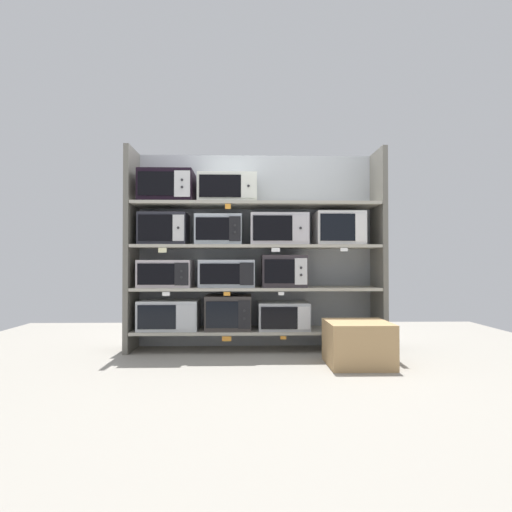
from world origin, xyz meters
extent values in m
cube|color=gray|center=(0.00, -1.00, -0.01)|extent=(6.41, 6.00, 0.02)
cube|color=#9EA3A8|center=(0.00, 0.24, 1.00)|extent=(2.61, 0.04, 1.99)
cube|color=#68645B|center=(-1.23, 0.00, 1.00)|extent=(0.05, 0.43, 1.99)
cube|color=#68645B|center=(1.23, 0.00, 1.00)|extent=(0.05, 0.43, 1.99)
cube|color=#ADA899|center=(0.00, 0.00, 0.19)|extent=(2.41, 0.43, 0.03)
cube|color=#B7BBBF|center=(-0.86, 0.00, 0.35)|extent=(0.58, 0.39, 0.29)
cube|color=black|center=(-0.94, -0.20, 0.35)|extent=(0.36, 0.01, 0.23)
cube|color=#B7BBBF|center=(-0.67, -0.20, 0.35)|extent=(0.18, 0.01, 0.23)
cube|color=#332F2C|center=(-0.27, 0.00, 0.37)|extent=(0.44, 0.42, 0.34)
cube|color=black|center=(-0.32, -0.22, 0.37)|extent=(0.30, 0.01, 0.25)
cube|color=black|center=(-0.12, -0.21, 0.37)|extent=(0.11, 0.01, 0.27)
cylinder|color=#262628|center=(-0.12, -0.22, 0.34)|extent=(0.02, 0.01, 0.02)
cylinder|color=#262628|center=(-0.12, -0.22, 0.41)|extent=(0.02, 0.01, 0.02)
cube|color=#A2A5A9|center=(0.27, 0.00, 0.34)|extent=(0.50, 0.42, 0.27)
cube|color=black|center=(0.21, -0.21, 0.34)|extent=(0.35, 0.01, 0.21)
cube|color=silver|center=(0.45, -0.21, 0.34)|extent=(0.12, 0.01, 0.22)
cube|color=orange|center=(-0.28, -0.22, 0.15)|extent=(0.09, 0.00, 0.05)
cube|color=orange|center=(0.25, -0.22, 0.16)|extent=(0.06, 0.00, 0.03)
cube|color=#ADA899|center=(0.00, 0.00, 0.61)|extent=(2.41, 0.43, 0.03)
cube|color=#BEB3B7|center=(-0.89, 0.00, 0.76)|extent=(0.51, 0.39, 0.27)
cube|color=black|center=(-0.95, -0.20, 0.76)|extent=(0.35, 0.01, 0.20)
cube|color=black|center=(-0.71, -0.20, 0.76)|extent=(0.13, 0.01, 0.21)
cylinder|color=#262628|center=(-0.71, -0.21, 0.73)|extent=(0.02, 0.01, 0.02)
cylinder|color=#262628|center=(-0.71, -0.21, 0.79)|extent=(0.02, 0.01, 0.02)
cube|color=#B0B8C2|center=(-0.29, 0.00, 0.76)|extent=(0.55, 0.34, 0.27)
cube|color=black|center=(-0.35, -0.17, 0.76)|extent=(0.38, 0.01, 0.20)
cube|color=black|center=(-0.09, -0.17, 0.76)|extent=(0.13, 0.01, 0.22)
cube|color=#352E33|center=(0.28, 0.00, 0.78)|extent=(0.44, 0.36, 0.32)
cube|color=black|center=(0.22, -0.18, 0.78)|extent=(0.29, 0.01, 0.23)
cube|color=silver|center=(0.43, -0.18, 0.78)|extent=(0.12, 0.01, 0.25)
cylinder|color=#262628|center=(0.43, -0.19, 0.75)|extent=(0.02, 0.01, 0.02)
cylinder|color=#262628|center=(0.43, -0.19, 0.82)|extent=(0.02, 0.01, 0.02)
cube|color=white|center=(-0.85, -0.22, 0.57)|extent=(0.07, 0.00, 0.04)
cube|color=orange|center=(-0.28, -0.22, 0.57)|extent=(0.06, 0.00, 0.03)
cube|color=white|center=(0.23, -0.22, 0.57)|extent=(0.06, 0.00, 0.03)
cube|color=#ADA899|center=(0.00, 0.00, 1.03)|extent=(2.41, 0.43, 0.03)
cube|color=#2B2B35|center=(-0.91, 0.00, 1.20)|extent=(0.46, 0.35, 0.31)
cube|color=black|center=(-0.96, -0.18, 1.20)|extent=(0.33, 0.01, 0.25)
cube|color=silver|center=(-0.74, -0.18, 1.20)|extent=(0.11, 0.01, 0.25)
cylinder|color=#262628|center=(-0.74, -0.19, 1.20)|extent=(0.02, 0.01, 0.02)
cube|color=#B0BAC3|center=(-0.37, 0.00, 1.19)|extent=(0.45, 0.37, 0.30)
cube|color=black|center=(-0.42, -0.19, 1.19)|extent=(0.32, 0.01, 0.22)
cube|color=black|center=(-0.21, -0.19, 1.19)|extent=(0.11, 0.01, 0.24)
cylinder|color=#262628|center=(-0.21, -0.20, 1.16)|extent=(0.02, 0.01, 0.02)
cylinder|color=#262628|center=(-0.21, -0.20, 1.22)|extent=(0.02, 0.01, 0.02)
cube|color=#BCB8BD|center=(0.22, 0.00, 1.19)|extent=(0.56, 0.42, 0.31)
cube|color=black|center=(0.15, -0.22, 1.19)|extent=(0.37, 0.01, 0.24)
cube|color=#BCB8BD|center=(0.42, -0.21, 1.19)|extent=(0.15, 0.01, 0.25)
cylinder|color=#262628|center=(0.42, -0.22, 1.19)|extent=(0.02, 0.01, 0.02)
cube|color=silver|center=(0.83, 0.00, 1.20)|extent=(0.47, 0.39, 0.33)
cube|color=black|center=(0.78, -0.20, 1.20)|extent=(0.33, 0.01, 0.26)
cube|color=silver|center=(1.00, -0.20, 1.20)|extent=(0.11, 0.01, 0.26)
cube|color=beige|center=(-0.89, -0.22, 0.98)|extent=(0.08, 0.00, 0.05)
cube|color=white|center=(0.18, -0.22, 0.99)|extent=(0.08, 0.00, 0.04)
cube|color=white|center=(0.83, -0.22, 0.99)|extent=(0.07, 0.00, 0.03)
cube|color=#ADA899|center=(0.00, 0.00, 1.44)|extent=(2.41, 0.43, 0.03)
cube|color=black|center=(-0.88, 0.00, 1.61)|extent=(0.52, 0.41, 0.31)
cube|color=black|center=(-0.95, -0.21, 1.61)|extent=(0.34, 0.01, 0.23)
cube|color=silver|center=(-0.71, -0.21, 1.61)|extent=(0.15, 0.01, 0.25)
cylinder|color=#262628|center=(-0.71, -0.22, 1.58)|extent=(0.02, 0.01, 0.02)
cylinder|color=#262628|center=(-0.71, -0.22, 1.65)|extent=(0.02, 0.01, 0.02)
cube|color=silver|center=(-0.28, 0.00, 1.60)|extent=(0.58, 0.33, 0.29)
cube|color=black|center=(-0.35, -0.17, 1.60)|extent=(0.40, 0.01, 0.22)
cube|color=silver|center=(-0.08, -0.17, 1.60)|extent=(0.14, 0.01, 0.23)
cylinder|color=#262628|center=(-0.08, -0.18, 1.60)|extent=(0.02, 0.01, 0.02)
cube|color=orange|center=(-0.27, -0.22, 1.40)|extent=(0.05, 0.00, 0.05)
cube|color=tan|center=(0.84, -0.66, 0.18)|extent=(0.52, 0.52, 0.37)
camera|label=1|loc=(-0.10, -4.27, 0.86)|focal=30.09mm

